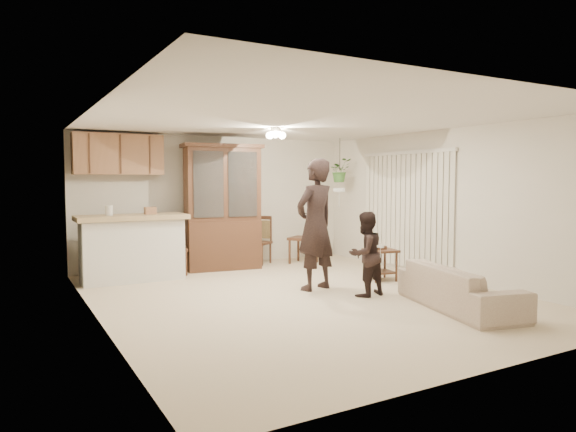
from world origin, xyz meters
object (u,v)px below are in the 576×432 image
child (365,249)px  chair_hutch_right (303,247)px  adult (315,230)px  chair_hutch_left (259,250)px  china_hutch (223,208)px  chair_bar (174,258)px  sofa (459,281)px  side_table (381,264)px

child → chair_hutch_right: (0.73, 2.92, -0.36)m
adult → chair_hutch_left: bearing=-111.5°
china_hutch → chair_bar: bearing=-166.1°
china_hutch → chair_hutch_left: size_ratio=2.45×
chair_hutch_left → sofa: bearing=-25.8°
chair_hutch_left → chair_hutch_right: size_ratio=0.84×
child → chair_hutch_left: bearing=-97.4°
side_table → chair_hutch_left: chair_hutch_left is taller
adult → chair_hutch_left: (0.30, 2.57, -0.63)m
side_table → chair_hutch_left: (-1.03, 2.49, -0.00)m
side_table → chair_hutch_left: size_ratio=0.61×
sofa → child: (-0.61, 1.17, 0.31)m
sofa → china_hutch: 4.60m
child → china_hutch: size_ratio=0.58×
sofa → chair_bar: size_ratio=1.86×
chair_hutch_right → china_hutch: bearing=-40.9°
chair_bar → chair_hutch_right: bearing=10.0°
sofa → side_table: 2.01m
sofa → chair_hutch_right: (0.12, 4.09, -0.05)m
adult → side_table: (1.33, 0.08, -0.63)m
china_hutch → side_table: china_hutch is taller
child → chair_hutch_left: size_ratio=1.43×
adult → china_hutch: 2.45m
adult → chair_hutch_right: size_ratio=1.60×
side_table → sofa: bearing=-99.7°
chair_bar → chair_hutch_left: bearing=21.1°
china_hutch → chair_hutch_left: (0.84, 0.20, -0.88)m
sofa → chair_hutch_right: bearing=12.2°
sofa → child: child is taller
sofa → china_hutch: (-1.53, 4.27, 0.78)m
china_hutch → side_table: bearing=-43.4°
china_hutch → chair_bar: china_hutch is taller
chair_bar → adult: bearing=-45.2°
china_hutch → chair_bar: (-0.96, -0.11, -0.86)m
adult → child: bearing=103.7°
child → china_hutch: 3.26m
chair_hutch_right → sofa: bearing=53.5°
child → china_hutch: china_hutch is taller
sofa → adult: 2.20m
adult → chair_bar: adult is taller
adult → chair_bar: size_ratio=1.79×
sofa → chair_hutch_left: size_ratio=1.99×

